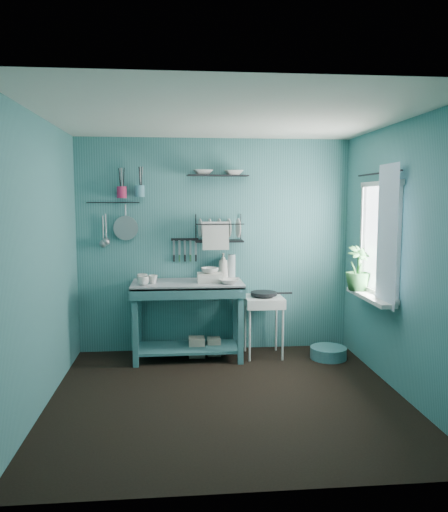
{
  "coord_description": "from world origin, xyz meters",
  "views": [
    {
      "loc": [
        -0.44,
        -4.36,
        1.79
      ],
      "look_at": [
        0.05,
        0.85,
        1.2
      ],
      "focal_mm": 35.0,
      "sensor_mm": 36.0,
      "label": 1
    }
  ],
  "objects": [
    {
      "name": "curtain_rod",
      "position": [
        1.54,
        0.45,
        2.05
      ],
      "size": [
        0.02,
        1.05,
        0.02
      ],
      "primitive_type": "cylinder",
      "rotation": [
        1.57,
        0.0,
        0.0
      ],
      "color": "black",
      "rests_on": "wall_right"
    },
    {
      "name": "knife_strip",
      "position": [
        -0.35,
        1.47,
        1.33
      ],
      "size": [
        0.32,
        0.02,
        0.03
      ],
      "primitive_type": "cube",
      "rotation": [
        0.0,
        0.0,
        -0.01
      ],
      "color": "black",
      "rests_on": "wall_back"
    },
    {
      "name": "wall_left",
      "position": [
        -1.6,
        0.0,
        1.25
      ],
      "size": [
        0.0,
        3.0,
        3.0
      ],
      "primitive_type": "plane",
      "rotation": [
        1.57,
        0.0,
        1.57
      ],
      "color": "#387172",
      "rests_on": "ground"
    },
    {
      "name": "utensil_cup_magenta",
      "position": [
        -1.06,
        1.42,
        1.87
      ],
      "size": [
        0.11,
        0.11,
        0.13
      ],
      "primitive_type": "cylinder",
      "color": "#B2204B",
      "rests_on": "wall_back"
    },
    {
      "name": "wall_back",
      "position": [
        0.0,
        1.5,
        1.25
      ],
      "size": [
        3.2,
        0.0,
        3.2
      ],
      "primitive_type": "plane",
      "rotation": [
        1.57,
        0.0,
        0.0
      ],
      "color": "#387172",
      "rests_on": "ground"
    },
    {
      "name": "ceiling",
      "position": [
        0.0,
        0.0,
        2.5
      ],
      "size": [
        3.2,
        3.2,
        0.0
      ],
      "primitive_type": "plane",
      "rotation": [
        3.14,
        0.0,
        0.0
      ],
      "color": "silver",
      "rests_on": "ground"
    },
    {
      "name": "work_counter",
      "position": [
        -0.33,
        1.17,
        0.44
      ],
      "size": [
        1.3,
        0.76,
        0.87
      ],
      "primitive_type": "cube",
      "rotation": [
        0.0,
        0.0,
        -0.12
      ],
      "color": "#33686C",
      "rests_on": "floor"
    },
    {
      "name": "shelf_bowl_left",
      "position": [
        -0.14,
        1.4,
        2.04
      ],
      "size": [
        0.25,
        0.25,
        0.06
      ],
      "primitive_type": "imported",
      "rotation": [
        0.0,
        0.0,
        0.09
      ],
      "color": "silver",
      "rests_on": "upper_shelf"
    },
    {
      "name": "ladle_outer",
      "position": [
        -1.25,
        1.46,
        1.48
      ],
      "size": [
        0.01,
        0.01,
        0.3
      ],
      "primitive_type": "cylinder",
      "color": "#999CA0",
      "rests_on": "wall_back"
    },
    {
      "name": "hotplate_stand",
      "position": [
        0.54,
        1.17,
        0.35
      ],
      "size": [
        0.48,
        0.48,
        0.69
      ],
      "primitive_type": "cube",
      "rotation": [
        0.0,
        0.0,
        -0.12
      ],
      "color": "silver",
      "rests_on": "floor"
    },
    {
      "name": "shelf_bowl_right",
      "position": [
        0.21,
        1.4,
        2.04
      ],
      "size": [
        0.23,
        0.23,
        0.05
      ],
      "primitive_type": "imported",
      "rotation": [
        0.0,
        0.0,
        0.05
      ],
      "color": "silver",
      "rests_on": "upper_shelf"
    },
    {
      "name": "tub_bowl",
      "position": [
        -0.08,
        1.15,
        1.01
      ],
      "size": [
        0.2,
        0.19,
        0.06
      ],
      "primitive_type": "imported",
      "color": "silver",
      "rests_on": "wash_tub"
    },
    {
      "name": "counter_bowl",
      "position": [
        0.12,
        1.02,
        0.9
      ],
      "size": [
        0.22,
        0.22,
        0.05
      ],
      "primitive_type": "imported",
      "color": "silver",
      "rests_on": "work_counter"
    },
    {
      "name": "mug_mid",
      "position": [
        -0.71,
        1.11,
        0.92
      ],
      "size": [
        0.14,
        0.14,
        0.09
      ],
      "primitive_type": "imported",
      "rotation": [
        0.0,
        0.0,
        0.52
      ],
      "color": "silver",
      "rests_on": "work_counter"
    },
    {
      "name": "water_bottle",
      "position": [
        0.19,
        1.39,
        1.01
      ],
      "size": [
        0.09,
        0.09,
        0.28
      ],
      "primitive_type": "cylinder",
      "color": "silver",
      "rests_on": "work_counter"
    },
    {
      "name": "upper_shelf",
      "position": [
        0.03,
        1.4,
        2.07
      ],
      "size": [
        0.71,
        0.25,
        0.01
      ],
      "primitive_type": "cube",
      "rotation": [
        0.0,
        0.0,
        0.1
      ],
      "color": "black",
      "rests_on": "wall_back"
    },
    {
      "name": "wash_tub",
      "position": [
        -0.08,
        1.15,
        0.92
      ],
      "size": [
        0.28,
        0.22,
        0.1
      ],
      "primitive_type": "cube",
      "color": "beige",
      "rests_on": "work_counter"
    },
    {
      "name": "ladle_inner",
      "position": [
        -1.29,
        1.46,
        1.46
      ],
      "size": [
        0.01,
        0.01,
        0.3
      ],
      "primitive_type": "cylinder",
      "color": "#999CA0",
      "rests_on": "wall_back"
    },
    {
      "name": "mug_left",
      "position": [
        -0.81,
        1.01,
        0.92
      ],
      "size": [
        0.12,
        0.12,
        0.1
      ],
      "primitive_type": "imported",
      "color": "silver",
      "rests_on": "work_counter"
    },
    {
      "name": "curtain",
      "position": [
        1.52,
        0.15,
        1.45
      ],
      "size": [
        0.0,
        1.35,
        1.35
      ],
      "primitive_type": "plane",
      "rotation": [
        1.57,
        0.0,
        1.57
      ],
      "color": "white",
      "rests_on": "wall_right"
    },
    {
      "name": "storage_tin_large",
      "position": [
        -0.23,
        1.22,
        0.11
      ],
      "size": [
        0.18,
        0.18,
        0.22
      ],
      "primitive_type": "cube",
      "color": "gray",
      "rests_on": "floor"
    },
    {
      "name": "floor_basin",
      "position": [
        1.25,
        1.0,
        0.07
      ],
      "size": [
        0.41,
        0.41,
        0.13
      ],
      "primitive_type": "cylinder",
      "color": "teal",
      "rests_on": "floor"
    },
    {
      "name": "utensil_cup_teal",
      "position": [
        -0.86,
        1.42,
        1.89
      ],
      "size": [
        0.11,
        0.11,
        0.13
      ],
      "primitive_type": "cylinder",
      "color": "teal",
      "rests_on": "wall_back"
    },
    {
      "name": "windowsill",
      "position": [
        1.5,
        0.45,
        0.81
      ],
      "size": [
        0.16,
        0.95,
        0.04
      ],
      "primitive_type": "cube",
      "color": "silver",
      "rests_on": "wall_right"
    },
    {
      "name": "wall_right",
      "position": [
        1.6,
        0.0,
        1.25
      ],
      "size": [
        0.0,
        3.0,
        3.0
      ],
      "primitive_type": "plane",
      "rotation": [
        1.57,
        0.0,
        -1.57
      ],
      "color": "#387172",
      "rests_on": "ground"
    },
    {
      "name": "floor",
      "position": [
        0.0,
        0.0,
        0.0
      ],
      "size": [
        3.2,
        3.2,
        0.0
      ],
      "primitive_type": "plane",
      "color": "black",
      "rests_on": "ground"
    },
    {
      "name": "mug_right",
      "position": [
        -0.83,
        1.17,
        0.92
      ],
      "size": [
        0.17,
        0.17,
        0.1
      ],
      "primitive_type": "imported",
      "rotation": [
        0.0,
        0.0,
        1.05
      ],
      "color": "silver",
      "rests_on": "work_counter"
    },
    {
      "name": "frying_pan",
      "position": [
        0.54,
        1.17,
        0.73
      ],
      "size": [
        0.3,
        0.3,
        0.03
      ],
      "primitive_type": "cylinder",
      "color": "black",
      "rests_on": "hotplate_stand"
    },
    {
      "name": "storage_tin_small",
      "position": [
        -0.03,
        1.25,
        0.1
      ],
      "size": [
        0.15,
        0.15,
        0.2
      ],
      "primitive_type": "cube",
      "color": "gray",
      "rests_on": "floor"
    },
    {
      "name": "dish_rack",
      "position": [
        0.04,
        1.37,
        1.47
      ],
      "size": [
        0.58,
        0.31,
        0.32
      ],
      "primitive_type": "cube",
      "rotation": [
        0.0,
        0.0,
        0.12
      ],
      "color": "black",
      "rests_on": "wall_back"
    },
    {
      "name": "soap_bottle",
      "position": [
        0.09,
        1.37,
        1.02
      ],
      "size": [
        0.12,
        0.12,
        0.3
      ],
      "primitive_type": "imported",
      "color": "beige",
      "rests_on": "work_counter"
    },
    {
      "name": "potted_plant",
      "position": [
        1.47,
        0.73,
        1.07
      ],
      "size": [
        0.35,
        0.35,
        0.47
      ],
      "primitive_type": "imported",
      "rotation": [
        0.0,
        0.0,
        0.44
      ],
      "color": "#235929",
      "rests_on": "windowsill"
    },
    {
      "name": "hook_rail",
      "position": [
        -1.17,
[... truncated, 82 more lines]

